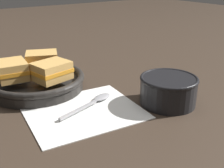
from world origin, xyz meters
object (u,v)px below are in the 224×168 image
object	(u,v)px
spoon	(96,100)
sandwich_far_left	(42,60)
sandwich_near_right	(52,71)
sandwich_near_left	(12,70)
skillet	(37,82)
soup_bowl	(168,89)

from	to	relation	value
spoon	sandwich_far_left	size ratio (longest dim) A/B	1.52
sandwich_near_right	sandwich_near_left	bearing A→B (deg)	142.01
skillet	sandwich_near_right	world-z (taller)	sandwich_near_right
skillet	sandwich_near_right	xyz separation A→B (m)	(0.02, -0.06, 0.04)
spoon	sandwich_near_right	bearing A→B (deg)	103.61
sandwich_near_right	sandwich_far_left	distance (m)	0.10
sandwich_near_left	sandwich_near_right	size ratio (longest dim) A/B	0.93
spoon	sandwich_far_left	distance (m)	0.22
spoon	sandwich_far_left	bearing A→B (deg)	86.33
soup_bowl	sandwich_far_left	distance (m)	0.37
sandwich_near_left	sandwich_far_left	size ratio (longest dim) A/B	0.88
soup_bowl	sandwich_near_left	xyz separation A→B (m)	(-0.29, 0.27, 0.03)
spoon	sandwich_near_left	distance (m)	0.23
spoon	skillet	distance (m)	0.19
soup_bowl	spoon	world-z (taller)	soup_bowl
spoon	sandwich_near_left	bearing A→B (deg)	113.36
soup_bowl	skillet	size ratio (longest dim) A/B	0.38
soup_bowl	sandwich_near_right	bearing A→B (deg)	135.19
sandwich_near_left	sandwich_far_left	world-z (taller)	same
spoon	skillet	xyz separation A→B (m)	(-0.09, 0.17, 0.01)
soup_bowl	sandwich_far_left	world-z (taller)	sandwich_far_left
skillet	sandwich_near_right	distance (m)	0.08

